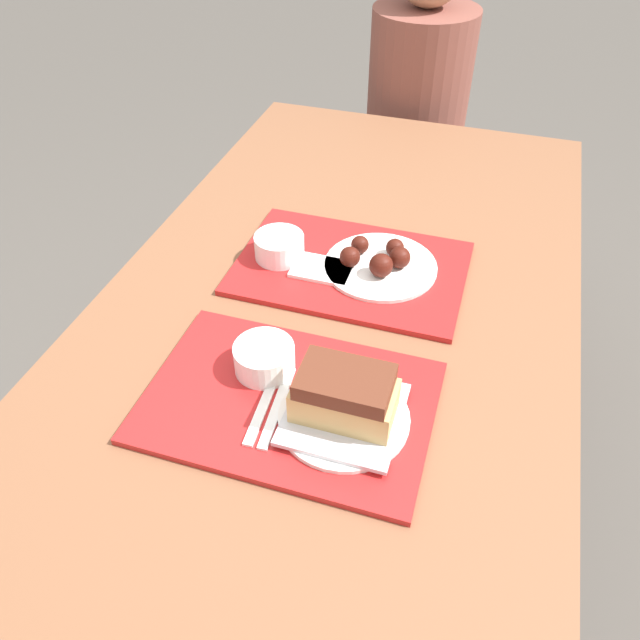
{
  "coord_description": "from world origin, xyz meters",
  "views": [
    {
      "loc": [
        0.25,
        -0.82,
        1.52
      ],
      "look_at": [
        -0.0,
        -0.04,
        0.79
      ],
      "focal_mm": 35.0,
      "sensor_mm": 36.0,
      "label": 1
    }
  ],
  "objects": [
    {
      "name": "person_seated_across",
      "position": [
        -0.04,
        1.14,
        0.78
      ],
      "size": [
        0.32,
        0.32,
        0.72
      ],
      "color": "brown",
      "rests_on": "picnic_bench_far"
    },
    {
      "name": "bowl_coleslaw_near",
      "position": [
        -0.06,
        -0.16,
        0.79
      ],
      "size": [
        0.1,
        0.1,
        0.05
      ],
      "color": "white",
      "rests_on": "tray_near"
    },
    {
      "name": "plastic_knife_near",
      "position": [
        -0.01,
        -0.23,
        0.77
      ],
      "size": [
        0.03,
        0.17,
        0.0
      ],
      "color": "white",
      "rests_on": "tray_near"
    },
    {
      "name": "tray_far",
      "position": [
        -0.0,
        0.17,
        0.76
      ],
      "size": [
        0.46,
        0.31,
        0.01
      ],
      "color": "red",
      "rests_on": "picnic_table"
    },
    {
      "name": "picnic_bench_far",
      "position": [
        0.0,
        1.14,
        0.4
      ],
      "size": [
        0.86,
        0.28,
        0.47
      ],
      "color": "brown",
      "rests_on": "ground_plane"
    },
    {
      "name": "napkin_far",
      "position": [
        -0.05,
        0.13,
        0.77
      ],
      "size": [
        0.12,
        0.08,
        0.01
      ],
      "color": "white",
      "rests_on": "tray_far"
    },
    {
      "name": "brisket_sandwich_plate",
      "position": [
        0.09,
        -0.22,
        0.8
      ],
      "size": [
        0.21,
        0.21,
        0.1
      ],
      "color": "white",
      "rests_on": "tray_near"
    },
    {
      "name": "wings_plate_far",
      "position": [
        0.06,
        0.18,
        0.78
      ],
      "size": [
        0.23,
        0.23,
        0.06
      ],
      "color": "white",
      "rests_on": "tray_far"
    },
    {
      "name": "picnic_table",
      "position": [
        0.0,
        0.0,
        0.67
      ],
      "size": [
        0.9,
        1.83,
        0.75
      ],
      "color": "brown",
      "rests_on": "ground_plane"
    },
    {
      "name": "bowl_coleslaw_far",
      "position": [
        -0.15,
        0.15,
        0.79
      ],
      "size": [
        0.1,
        0.1,
        0.05
      ],
      "color": "white",
      "rests_on": "tray_far"
    },
    {
      "name": "ground_plane",
      "position": [
        0.0,
        0.0,
        0.0
      ],
      "size": [
        12.0,
        12.0,
        0.0
      ],
      "primitive_type": "plane",
      "color": "#4C4742"
    },
    {
      "name": "tray_near",
      "position": [
        0.0,
        -0.21,
        0.76
      ],
      "size": [
        0.46,
        0.31,
        0.01
      ],
      "color": "red",
      "rests_on": "picnic_table"
    },
    {
      "name": "condiment_packet",
      "position": [
        0.02,
        -0.14,
        0.77
      ],
      "size": [
        0.04,
        0.03,
        0.01
      ],
      "color": "#A59E93",
      "rests_on": "tray_near"
    },
    {
      "name": "plastic_fork_near",
      "position": [
        -0.03,
        -0.23,
        0.77
      ],
      "size": [
        0.03,
        0.17,
        0.0
      ],
      "color": "white",
      "rests_on": "tray_near"
    }
  ]
}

